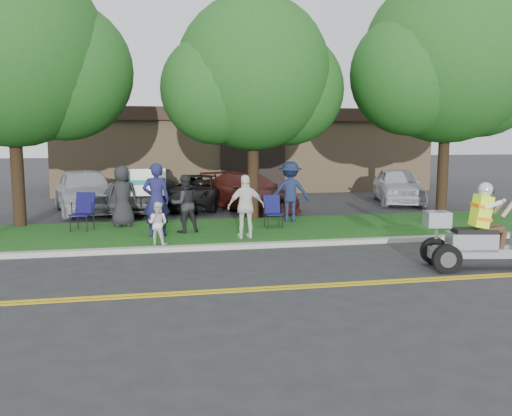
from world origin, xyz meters
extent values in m
plane|color=#28282B|center=(0.00, 0.00, 0.00)|extent=(120.00, 120.00, 0.00)
cube|color=gold|center=(0.00, -0.58, 0.01)|extent=(60.00, 0.10, 0.01)
cube|color=gold|center=(0.00, -0.42, 0.01)|extent=(60.00, 0.10, 0.01)
cube|color=#A8A89E|center=(0.00, 3.05, 0.06)|extent=(60.00, 0.25, 0.12)
cube|color=#1B4A13|center=(0.00, 5.20, 0.06)|extent=(60.00, 4.00, 0.10)
cube|color=#9E7F5B|center=(2.00, 19.00, 2.00)|extent=(18.00, 8.00, 4.00)
cube|color=black|center=(2.00, 14.95, 3.70)|extent=(18.00, 0.30, 0.60)
cylinder|color=#332114|center=(-6.50, 7.00, 2.30)|extent=(0.36, 0.36, 4.59)
sphere|color=#1B4513|center=(-6.50, 7.00, 5.08)|extent=(5.40, 5.40, 5.40)
sphere|color=#1B4513|center=(-5.15, 7.30, 4.59)|extent=(4.05, 4.05, 4.05)
cylinder|color=#332114|center=(0.50, 7.20, 2.10)|extent=(0.36, 0.36, 4.20)
sphere|color=#1B4513|center=(0.50, 7.20, 4.65)|extent=(4.80, 4.80, 4.80)
sphere|color=#1B4513|center=(1.70, 7.50, 4.20)|extent=(3.60, 3.60, 3.60)
sphere|color=#1B4513|center=(-0.70, 7.00, 4.12)|extent=(3.36, 3.36, 3.36)
cylinder|color=#332114|center=(7.00, 7.00, 2.38)|extent=(0.36, 0.36, 4.76)
sphere|color=#1B4513|center=(7.00, 7.00, 5.27)|extent=(5.60, 5.60, 5.60)
sphere|color=#1B4513|center=(8.40, 7.30, 4.76)|extent=(4.20, 4.20, 4.20)
sphere|color=#1B4513|center=(5.60, 6.80, 4.68)|extent=(3.92, 3.92, 3.92)
cylinder|color=silver|center=(-3.40, 6.60, 0.55)|extent=(0.06, 0.06, 1.10)
cylinder|color=silver|center=(-2.40, 6.60, 0.55)|extent=(0.06, 0.06, 1.10)
cube|color=white|center=(-2.90, 6.60, 1.35)|extent=(1.25, 0.06, 0.80)
cylinder|color=black|center=(3.01, -0.12, 0.29)|extent=(0.60, 0.26, 0.58)
cylinder|color=black|center=(3.15, 0.61, 0.29)|extent=(0.60, 0.26, 0.58)
cube|color=silver|center=(4.00, 0.07, 0.35)|extent=(2.03, 0.84, 0.19)
cube|color=silver|center=(3.69, 0.13, 0.57)|extent=(1.01, 0.65, 0.36)
cube|color=black|center=(3.74, 0.12, 0.79)|extent=(0.90, 0.59, 0.10)
cube|color=silver|center=(2.98, 0.27, 1.04)|extent=(0.54, 0.52, 0.31)
cube|color=#CBFF1A|center=(3.85, 0.10, 1.21)|extent=(0.43, 0.48, 0.68)
sphere|color=silver|center=(3.92, 0.08, 1.64)|extent=(0.30, 0.30, 0.30)
cylinder|color=black|center=(-4.92, 5.66, 0.32)|extent=(0.03, 0.03, 0.44)
cylinder|color=black|center=(-4.47, 5.50, 0.32)|extent=(0.03, 0.03, 0.44)
cylinder|color=black|center=(-4.77, 6.07, 0.32)|extent=(0.03, 0.03, 0.44)
cylinder|color=black|center=(-4.32, 5.91, 0.32)|extent=(0.03, 0.03, 0.44)
cube|color=#0F0E43|center=(-4.62, 5.79, 0.55)|extent=(0.69, 0.66, 0.04)
cube|color=#0F0E43|center=(-4.54, 6.01, 0.85)|extent=(0.57, 0.34, 0.59)
cylinder|color=black|center=(0.49, 4.96, 0.30)|extent=(0.03, 0.03, 0.39)
cylinder|color=black|center=(0.91, 4.97, 0.30)|extent=(0.03, 0.03, 0.39)
cylinder|color=black|center=(0.47, 5.34, 0.30)|extent=(0.03, 0.03, 0.39)
cylinder|color=black|center=(0.90, 5.36, 0.30)|extent=(0.03, 0.03, 0.39)
cube|color=#10114B|center=(0.69, 5.16, 0.50)|extent=(0.50, 0.46, 0.04)
cube|color=#10114B|center=(0.69, 5.37, 0.77)|extent=(0.49, 0.16, 0.53)
imported|color=#1A1A49|center=(-2.59, 4.54, 1.07)|extent=(0.71, 0.47, 1.92)
imported|color=#232326|center=(-1.84, 4.96, 0.89)|extent=(0.89, 0.78, 1.58)
imported|color=white|center=(-0.35, 3.83, 0.92)|extent=(0.97, 0.44, 1.63)
imported|color=#172141|center=(1.48, 6.29, 1.02)|extent=(1.30, 0.92, 1.84)
imported|color=black|center=(-3.54, 6.33, 0.99)|extent=(0.98, 0.76, 1.78)
imported|color=silver|center=(-2.59, 3.40, 0.63)|extent=(0.63, 0.58, 1.04)
imported|color=#ACADB3|center=(-5.00, 10.23, 0.79)|extent=(2.85, 4.96, 1.59)
imported|color=#272829|center=(-2.97, 10.16, 0.75)|extent=(2.60, 4.80, 1.50)
imported|color=black|center=(-0.99, 10.69, 0.62)|extent=(3.42, 4.87, 1.23)
imported|color=#4C1711|center=(0.80, 9.64, 0.67)|extent=(3.49, 5.00, 1.34)
imported|color=silver|center=(7.14, 10.61, 0.72)|extent=(2.82, 4.53, 1.44)
camera|label=1|loc=(-2.79, -9.71, 2.74)|focal=38.00mm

